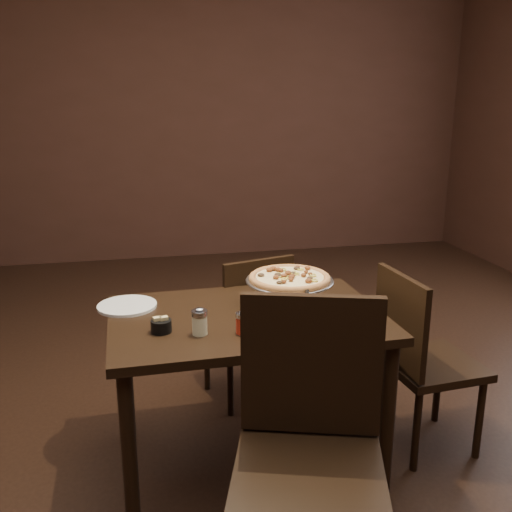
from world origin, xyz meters
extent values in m
cube|color=black|center=(0.00, 0.00, -0.01)|extent=(6.00, 7.00, 0.02)
cube|color=#321B13|center=(0.00, 3.51, 1.40)|extent=(6.00, 0.02, 2.80)
cube|color=black|center=(0.01, -0.02, 0.69)|extent=(1.14, 0.77, 0.04)
cylinder|color=black|center=(-0.49, -0.35, 0.33)|extent=(0.06, 0.06, 0.67)
cylinder|color=black|center=(0.53, -0.33, 0.33)|extent=(0.06, 0.06, 0.67)
cylinder|color=black|center=(-0.50, 0.29, 0.33)|extent=(0.06, 0.06, 0.67)
cylinder|color=black|center=(0.52, 0.31, 0.33)|extent=(0.06, 0.06, 0.67)
cylinder|color=#B3B4BB|center=(0.21, 0.04, 0.71)|extent=(0.13, 0.13, 0.01)
cylinder|color=#B3B4BB|center=(0.21, 0.04, 0.76)|extent=(0.03, 0.03, 0.10)
cylinder|color=#B3B4BB|center=(0.21, 0.04, 0.82)|extent=(0.09, 0.09, 0.01)
cylinder|color=#A4A4A9|center=(0.21, 0.04, 0.82)|extent=(0.37, 0.37, 0.01)
torus|color=#A4A4A9|center=(0.21, 0.04, 0.82)|extent=(0.38, 0.38, 0.01)
cylinder|color=#A66031|center=(0.21, 0.04, 0.83)|extent=(0.34, 0.34, 0.01)
torus|color=#A66031|center=(0.21, 0.04, 0.83)|extent=(0.35, 0.35, 0.03)
cylinder|color=#E7BC7E|center=(0.21, 0.04, 0.84)|extent=(0.29, 0.29, 0.01)
cylinder|color=beige|center=(-0.20, -0.18, 0.74)|extent=(0.06, 0.06, 0.08)
cylinder|color=#B3B4BB|center=(-0.20, -0.18, 0.79)|extent=(0.06, 0.06, 0.02)
ellipsoid|color=#B3B4BB|center=(-0.20, -0.18, 0.81)|extent=(0.03, 0.03, 0.01)
cylinder|color=maroon|center=(-0.04, -0.20, 0.74)|extent=(0.05, 0.05, 0.07)
cylinder|color=#B3B4BB|center=(-0.04, -0.20, 0.78)|extent=(0.05, 0.05, 0.02)
ellipsoid|color=#B3B4BB|center=(-0.04, -0.20, 0.79)|extent=(0.03, 0.03, 0.01)
cylinder|color=black|center=(-0.34, -0.13, 0.73)|extent=(0.08, 0.08, 0.05)
cube|color=tan|center=(-0.36, -0.13, 0.74)|extent=(0.04, 0.03, 0.05)
cube|color=tan|center=(-0.33, -0.13, 0.74)|extent=(0.04, 0.03, 0.05)
cube|color=white|center=(0.35, -0.30, 0.71)|extent=(0.20, 0.20, 0.02)
cylinder|color=silver|center=(-0.47, 0.18, 0.71)|extent=(0.25, 0.25, 0.01)
cylinder|color=silver|center=(0.18, -0.28, 0.71)|extent=(0.24, 0.24, 0.01)
cone|color=#B3B4BB|center=(0.23, -0.14, 0.83)|extent=(0.13, 0.13, 0.00)
cylinder|color=black|center=(0.23, -0.14, 0.83)|extent=(0.05, 0.11, 0.02)
cube|color=black|center=(0.12, 0.57, 0.39)|extent=(0.47, 0.47, 0.04)
cube|color=black|center=(0.16, 0.41, 0.62)|extent=(0.37, 0.13, 0.40)
cylinder|color=black|center=(0.22, 0.76, 0.19)|extent=(0.03, 0.03, 0.37)
cylinder|color=black|center=(-0.07, 0.68, 0.19)|extent=(0.03, 0.03, 0.37)
cylinder|color=black|center=(0.30, 0.46, 0.19)|extent=(0.03, 0.03, 0.37)
cylinder|color=black|center=(0.01, 0.38, 0.19)|extent=(0.03, 0.03, 0.37)
cube|color=black|center=(0.05, -0.78, 0.47)|extent=(0.58, 0.58, 0.04)
cube|color=black|center=(0.11, -0.59, 0.74)|extent=(0.45, 0.17, 0.48)
cylinder|color=black|center=(-0.07, -0.55, 0.22)|extent=(0.04, 0.04, 0.45)
cylinder|color=black|center=(0.28, -0.66, 0.22)|extent=(0.04, 0.04, 0.45)
cube|color=black|center=(0.86, -0.06, 0.41)|extent=(0.42, 0.42, 0.04)
cube|color=black|center=(0.68, -0.07, 0.64)|extent=(0.06, 0.40, 0.41)
cylinder|color=black|center=(1.03, -0.21, 0.19)|extent=(0.03, 0.03, 0.39)
cylinder|color=black|center=(1.01, 0.11, 0.19)|extent=(0.03, 0.03, 0.39)
cylinder|color=black|center=(0.71, -0.23, 0.19)|extent=(0.03, 0.03, 0.39)
cylinder|color=black|center=(0.69, 0.09, 0.19)|extent=(0.03, 0.03, 0.39)
camera|label=1|loc=(-0.42, -2.19, 1.58)|focal=40.00mm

